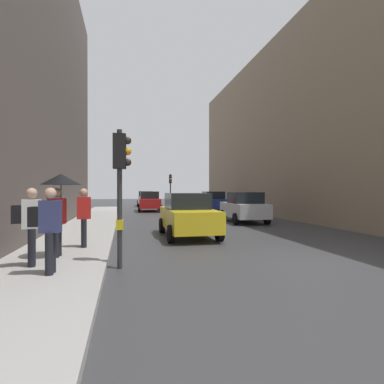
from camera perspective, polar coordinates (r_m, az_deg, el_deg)
ground_plane at (r=8.90m, az=21.37°, el=-11.86°), size 120.00×120.00×0.00m
sidewalk_kerb at (r=13.47m, az=-19.71°, el=-7.35°), size 2.62×40.00×0.16m
building_facade_right at (r=25.94m, az=26.68°, el=9.99°), size 12.00×33.14×12.48m
traffic_light_near_left at (r=7.62m, az=-13.02°, el=3.49°), size 0.44×0.26×3.33m
traffic_light_far_median at (r=31.45m, az=-3.99°, el=1.35°), size 0.24×0.43×3.52m
car_red_sedan at (r=27.98m, az=-7.84°, el=-1.71°), size 2.15×4.27×1.76m
car_white_compact at (r=36.94m, az=-8.54°, el=-1.21°), size 2.16×4.27×1.76m
car_silver_hatchback at (r=18.43m, az=9.54°, el=-2.77°), size 2.19×4.29×1.76m
car_yellow_taxi at (r=12.59m, az=-0.76°, el=-4.22°), size 2.02×4.20×1.76m
car_blue_van at (r=27.06m, az=3.82°, el=-1.78°), size 2.16×4.27×1.76m
pedestrian_with_umbrella at (r=8.66m, az=-23.18°, el=0.07°), size 1.00×1.00×2.14m
pedestrian_with_grey_backpack at (r=7.02m, az=-24.99°, el=-5.54°), size 0.61×0.36×1.77m
pedestrian_with_black_backpack at (r=7.92m, az=-27.76°, el=-4.88°), size 0.65×0.40×1.77m
pedestrian_in_red_jacket at (r=9.93m, az=-19.31°, el=-3.99°), size 0.43×0.36×1.77m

